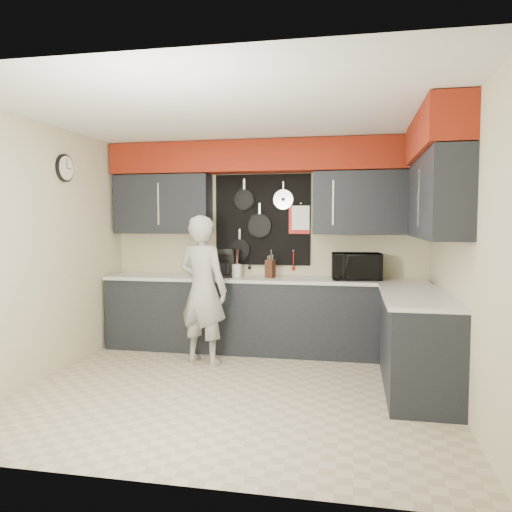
% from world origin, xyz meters
% --- Properties ---
extents(ground, '(4.00, 4.00, 0.00)m').
position_xyz_m(ground, '(0.00, 0.00, 0.00)').
color(ground, '#C1B596').
rests_on(ground, ground).
extents(back_wall_assembly, '(4.00, 0.36, 2.60)m').
position_xyz_m(back_wall_assembly, '(0.01, 1.60, 2.01)').
color(back_wall_assembly, beige).
rests_on(back_wall_assembly, ground).
extents(right_wall_assembly, '(0.36, 3.50, 2.60)m').
position_xyz_m(right_wall_assembly, '(1.85, 0.26, 1.94)').
color(right_wall_assembly, beige).
rests_on(right_wall_assembly, ground).
extents(left_wall_assembly, '(0.05, 3.50, 2.60)m').
position_xyz_m(left_wall_assembly, '(-1.99, 0.02, 1.33)').
color(left_wall_assembly, beige).
rests_on(left_wall_assembly, ground).
extents(base_cabinets, '(3.95, 2.20, 0.92)m').
position_xyz_m(base_cabinets, '(0.49, 1.13, 0.46)').
color(base_cabinets, black).
rests_on(base_cabinets, ground).
extents(microwave, '(0.60, 0.43, 0.31)m').
position_xyz_m(microwave, '(1.13, 1.45, 1.08)').
color(microwave, black).
rests_on(microwave, base_cabinets).
extents(knife_block, '(0.13, 0.13, 0.22)m').
position_xyz_m(knife_block, '(0.10, 1.43, 1.03)').
color(knife_block, '#311C0F').
rests_on(knife_block, base_cabinets).
extents(utensil_crock, '(0.12, 0.12, 0.15)m').
position_xyz_m(utensil_crock, '(-0.33, 1.48, 1.00)').
color(utensil_crock, white).
rests_on(utensil_crock, base_cabinets).
extents(coffee_maker, '(0.25, 0.28, 0.35)m').
position_xyz_m(coffee_maker, '(-0.46, 1.40, 1.10)').
color(coffee_maker, black).
rests_on(coffee_maker, base_cabinets).
extents(person, '(0.71, 0.58, 1.67)m').
position_xyz_m(person, '(-0.57, 0.83, 0.84)').
color(person, '#9C9C9A').
rests_on(person, ground).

